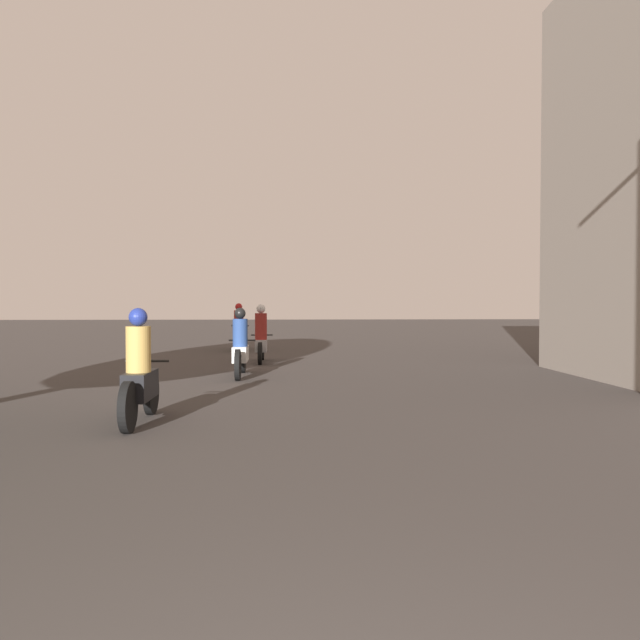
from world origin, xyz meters
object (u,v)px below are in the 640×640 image
object	(u,v)px
motorcycle_green	(239,332)
motorcycle_black	(140,377)
motorcycle_white	(240,349)
motorcycle_silver	(261,339)

from	to	relation	value
motorcycle_green	motorcycle_black	bearing A→B (deg)	-85.03
motorcycle_black	motorcycle_white	xyz separation A→B (m)	(0.92, 5.26, -0.01)
motorcycle_black	motorcycle_green	world-z (taller)	motorcycle_green
motorcycle_silver	motorcycle_green	world-z (taller)	motorcycle_green
motorcycle_black	motorcycle_white	world-z (taller)	motorcycle_black
motorcycle_white	motorcycle_green	world-z (taller)	motorcycle_green
motorcycle_white	motorcycle_silver	size ratio (longest dim) A/B	1.11
motorcycle_black	motorcycle_silver	bearing A→B (deg)	81.27
motorcycle_black	motorcycle_white	distance (m)	5.34
motorcycle_black	motorcycle_white	size ratio (longest dim) A/B	0.91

